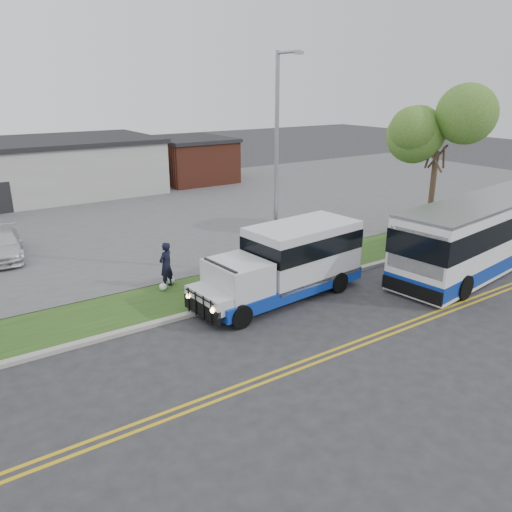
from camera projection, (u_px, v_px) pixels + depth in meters
ground at (254, 312)px, 19.18m from camera, size 140.00×140.00×0.00m
lane_line_north at (320, 355)px, 16.15m from camera, size 70.00×0.12×0.01m
lane_line_south at (326, 359)px, 15.92m from camera, size 70.00×0.12×0.01m
curb at (239, 301)px, 20.03m from camera, size 80.00×0.30×0.15m
verge at (217, 287)px, 21.45m from camera, size 80.00×3.30×0.10m
parking_lot at (111, 218)px, 32.54m from camera, size 80.00×25.00×0.10m
brick_wing at (192, 160)px, 44.51m from camera, size 6.30×7.30×3.90m
tree_east at (440, 126)px, 26.87m from camera, size 5.20×5.20×8.33m
streetlight_near at (277, 161)px, 21.20m from camera, size 0.35×1.53×9.50m
shuttle_bus at (289, 259)px, 20.34m from camera, size 7.78×3.17×2.91m
transit_bus at (485, 233)px, 23.41m from camera, size 12.32×4.35×3.35m
pedestrian at (166, 265)px, 21.02m from camera, size 0.86×0.76×1.99m
parked_car_b at (2, 245)px, 24.76m from camera, size 2.43×4.76×1.32m
grocery_bag_left at (163, 287)px, 20.94m from camera, size 0.32×0.32×0.32m
grocery_bag_right at (171, 280)px, 21.65m from camera, size 0.32×0.32×0.32m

